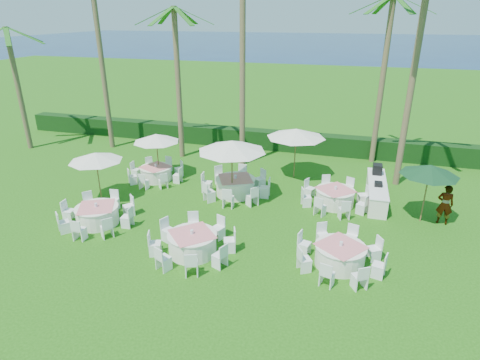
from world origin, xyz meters
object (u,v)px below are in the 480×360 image
object	(u,v)px
buffet_table	(376,191)
umbrella_green	(430,170)
banquet_table_d	(156,173)
umbrella_a	(95,157)
umbrella_c	(156,138)
banquet_table_b	(192,243)
umbrella_b	(232,146)
banquet_table_f	(335,197)
banquet_table_a	(97,215)
staff_person	(445,205)
banquet_table_c	(340,255)
umbrella_d	(296,133)
banquet_table_e	(235,186)

from	to	relation	value
buffet_table	umbrella_green	bearing A→B (deg)	-42.47
banquet_table_d	umbrella_a	bearing A→B (deg)	-115.52
banquet_table_d	umbrella_c	world-z (taller)	umbrella_c
banquet_table_b	umbrella_b	distance (m)	5.41
banquet_table_b	banquet_table_d	world-z (taller)	banquet_table_b
banquet_table_f	umbrella_green	world-z (taller)	umbrella_green
banquet_table_b	umbrella_green	xyz separation A→B (m)	(8.55, 5.03, 1.95)
umbrella_a	umbrella_green	distance (m)	14.72
banquet_table_a	umbrella_c	distance (m)	5.77
banquet_table_b	staff_person	xyz separation A→B (m)	(9.39, 5.07, 0.47)
banquet_table_f	umbrella_green	distance (m)	4.23
buffet_table	banquet_table_b	bearing A→B (deg)	-135.09
banquet_table_c	banquet_table_d	world-z (taller)	banquet_table_c
banquet_table_c	umbrella_d	world-z (taller)	umbrella_d
umbrella_green	buffet_table	distance (m)	3.11
banquet_table_d	banquet_table_e	bearing A→B (deg)	-7.81
banquet_table_d	banquet_table_e	world-z (taller)	banquet_table_e
umbrella_green	banquet_table_b	bearing A→B (deg)	-149.52
buffet_table	umbrella_a	bearing A→B (deg)	-164.39
umbrella_a	umbrella_green	world-z (taller)	umbrella_green
banquet_table_e	umbrella_c	world-z (taller)	umbrella_c
umbrella_green	banquet_table_d	bearing A→B (deg)	175.21
banquet_table_c	umbrella_a	xyz separation A→B (m)	(-11.39, 2.42, 1.76)
umbrella_c	umbrella_green	xyz separation A→B (m)	(13.18, -1.45, 0.13)
banquet_table_c	umbrella_d	size ratio (longest dim) A/B	1.00
umbrella_b	banquet_table_d	bearing A→B (deg)	165.24
umbrella_b	umbrella_c	world-z (taller)	umbrella_b
banquet_table_e	umbrella_a	bearing A→B (deg)	-158.79
umbrella_c	buffet_table	distance (m)	11.49
banquet_table_e	banquet_table_f	size ratio (longest dim) A/B	1.11
banquet_table_a	banquet_table_e	size ratio (longest dim) A/B	0.92
banquet_table_d	umbrella_green	bearing A→B (deg)	-4.79
banquet_table_c	staff_person	size ratio (longest dim) A/B	1.75
banquet_table_f	buffet_table	distance (m)	2.16
umbrella_c	buffet_table	world-z (taller)	umbrella_c
banquet_table_f	umbrella_b	xyz separation A→B (m)	(-4.80, -0.73, 2.28)
umbrella_c	staff_person	world-z (taller)	umbrella_c
banquet_table_e	umbrella_d	xyz separation A→B (m)	(2.44, 3.05, 2.05)
umbrella_green	umbrella_d	bearing A→B (deg)	149.96
banquet_table_b	umbrella_d	size ratio (longest dim) A/B	1.01
banquet_table_e	banquet_table_b	bearing A→B (deg)	-90.39
banquet_table_a	banquet_table_d	distance (m)	5.13
banquet_table_d	umbrella_c	size ratio (longest dim) A/B	1.20
banquet_table_f	umbrella_b	bearing A→B (deg)	-171.40
umbrella_d	staff_person	distance (m)	7.90
umbrella_a	buffet_table	xyz separation A→B (m)	(12.77, 3.57, -1.68)
umbrella_a	staff_person	bearing A→B (deg)	7.15
banquet_table_e	umbrella_green	world-z (taller)	umbrella_green
banquet_table_e	umbrella_green	bearing A→B (deg)	-3.12
banquet_table_d	umbrella_green	distance (m)	13.35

